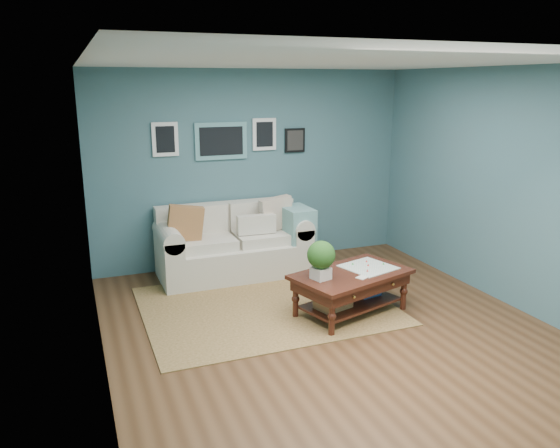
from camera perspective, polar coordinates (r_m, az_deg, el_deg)
name	(u,v)px	position (r m, az deg, el deg)	size (l,w,h in m)	color
room_shell	(330,202)	(5.46, 5.21, 2.30)	(5.00, 5.02, 2.70)	brown
area_rug	(266,306)	(6.40, -1.51, -8.52)	(2.77, 2.22, 0.01)	brown
loveseat	(239,243)	(7.35, -4.31, -2.02)	(2.02, 0.92, 1.04)	beige
coffee_table	(346,280)	(6.08, 6.94, -5.88)	(1.45, 1.09, 0.90)	black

